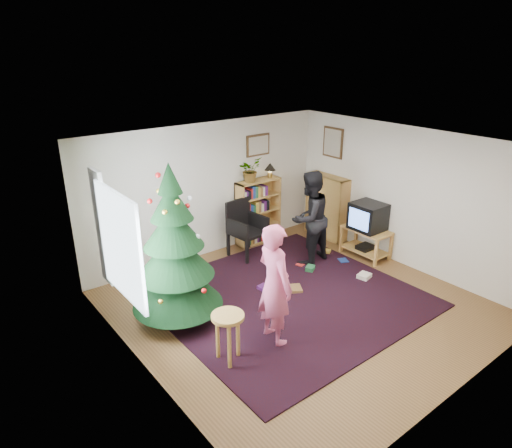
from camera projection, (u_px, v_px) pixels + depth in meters
floor at (299, 306)px, 7.06m from camera, size 5.00×5.00×0.00m
ceiling at (305, 146)px, 6.14m from camera, size 5.00×5.00×0.00m
wall_back at (208, 190)px, 8.42m from camera, size 5.00×0.02×2.50m
wall_front at (467, 303)px, 4.77m from camera, size 5.00×0.02×2.50m
wall_left at (141, 284)px, 5.16m from camera, size 0.02×5.00×2.50m
wall_right at (405, 198)px, 8.03m from camera, size 0.02×5.00×2.50m
rug at (286, 297)px, 7.28m from camera, size 3.80×3.60×0.02m
window_pane at (120, 246)px, 5.53m from camera, size 0.04×1.20×1.40m
curtain at (102, 228)px, 6.06m from camera, size 0.06×0.35×1.60m
picture_back at (258, 145)px, 8.81m from camera, size 0.55×0.03×0.42m
picture_right at (333, 142)px, 9.04m from camera, size 0.03×0.50×0.60m
christmas_tree at (175, 259)px, 6.37m from camera, size 1.30×1.30×2.36m
bookshelf_back at (258, 211)px, 9.13m from camera, size 0.95×0.30×1.30m
bookshelf_right at (327, 206)px, 9.39m from camera, size 0.30×0.95×1.30m
tv_stand at (366, 240)px, 8.61m from camera, size 0.49×0.89×0.55m
crt_tv at (368, 216)px, 8.43m from camera, size 0.53×0.58×0.50m
armchair at (244, 226)px, 8.61m from camera, size 0.64×0.64×1.07m
stool at (228, 325)px, 5.64m from camera, size 0.41×0.41×0.69m
person_standing at (275, 284)px, 5.96m from camera, size 0.45×0.65×1.70m
person_by_chair at (309, 218)px, 8.18m from camera, size 0.90×0.73×1.73m
potted_plant at (250, 170)px, 8.69m from camera, size 0.52×0.48×0.47m
table_lamp at (270, 168)px, 8.99m from camera, size 0.22×0.22×0.30m
floor_clutter at (315, 270)px, 8.08m from camera, size 2.04×1.32×0.08m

